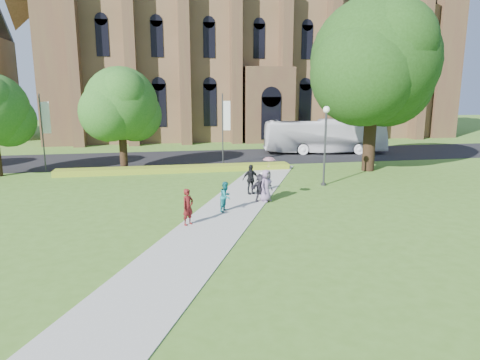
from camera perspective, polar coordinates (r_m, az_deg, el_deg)
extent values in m
plane|color=#466F21|center=(21.12, -1.49, -5.29)|extent=(160.00, 160.00, 0.00)
cube|color=black|center=(40.53, -6.10, 2.95)|extent=(160.00, 10.00, 0.02)
cube|color=#B2B2A8|center=(22.06, -1.92, -4.49)|extent=(15.58, 28.54, 0.04)
cube|color=#A9B123|center=(33.68, -8.52, 1.45)|extent=(18.00, 1.40, 0.45)
cube|color=brown|center=(61.41, 1.70, 13.95)|extent=(52.00, 16.00, 17.00)
cube|color=brown|center=(54.27, -23.64, 15.40)|extent=(3.50, 3.50, 21.00)
cube|color=brown|center=(65.15, 25.49, 14.48)|extent=(3.50, 3.50, 21.00)
cube|color=brown|center=(52.65, 3.82, 9.93)|extent=(6.00, 2.50, 9.00)
cylinder|color=#38383D|center=(28.78, 11.24, 3.98)|extent=(0.14, 0.14, 4.80)
sphere|color=white|center=(28.55, 11.46, 9.19)|extent=(0.44, 0.44, 0.44)
cylinder|color=#38383D|center=(29.18, 11.06, -0.55)|extent=(0.36, 0.36, 0.15)
cylinder|color=#332114|center=(35.05, 16.95, 6.54)|extent=(0.96, 0.96, 6.60)
sphere|color=#1A390F|center=(35.00, 17.47, 14.88)|extent=(9.60, 9.60, 9.60)
cylinder|color=#332114|center=(34.78, -15.33, 4.54)|extent=(0.60, 0.60, 4.12)
sphere|color=#1F5419|center=(34.55, -15.62, 9.79)|extent=(5.60, 5.60, 5.60)
cylinder|color=#38383D|center=(35.66, -2.33, 6.64)|extent=(0.10, 0.10, 6.00)
cube|color=white|center=(35.62, -1.78, 8.57)|extent=(0.60, 0.02, 2.40)
cylinder|color=#38383D|center=(36.34, -24.84, 5.66)|extent=(0.10, 0.10, 6.00)
cube|color=white|center=(36.17, -24.46, 7.58)|extent=(0.60, 0.02, 2.40)
imported|color=silver|center=(44.10, 11.19, 5.74)|extent=(12.48, 4.61, 3.40)
imported|color=#5B1414|center=(20.11, -6.96, -3.58)|extent=(0.75, 0.72, 1.73)
imported|color=#18777C|center=(22.23, -1.91, -2.21)|extent=(0.93, 0.97, 1.57)
imported|color=silver|center=(24.75, 3.08, -0.73)|extent=(1.02, 1.20, 1.61)
imported|color=black|center=(25.93, 1.41, 0.09)|extent=(1.14, 0.71, 1.81)
imported|color=slate|center=(24.23, 3.50, -0.74)|extent=(1.06, 1.01, 1.83)
imported|color=#2A2830|center=(24.31, 2.69, -1.00)|extent=(1.52, 1.04, 1.57)
imported|color=tan|center=(24.13, 3.89, 2.16)|extent=(0.77, 0.77, 0.61)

